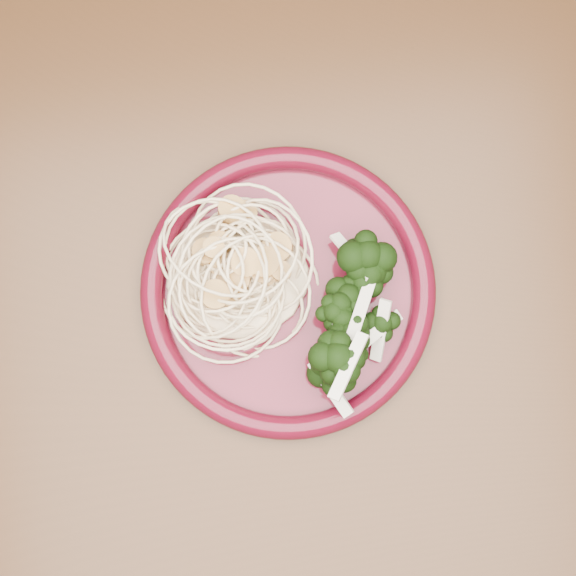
# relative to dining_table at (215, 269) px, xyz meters

# --- Properties ---
(dining_table) EXTENTS (1.20, 0.80, 0.75)m
(dining_table) POSITION_rel_dining_table_xyz_m (0.00, 0.00, 0.00)
(dining_table) COLOR #472814
(dining_table) RESTS_ON ground
(dinner_plate) EXTENTS (0.30, 0.30, 0.02)m
(dinner_plate) POSITION_rel_dining_table_xyz_m (0.06, -0.04, 0.11)
(dinner_plate) COLOR #55111F
(dinner_plate) RESTS_ON dining_table
(spaghetti_pile) EXTENTS (0.14, 0.13, 0.03)m
(spaghetti_pile) POSITION_rel_dining_table_xyz_m (0.02, -0.03, 0.12)
(spaghetti_pile) COLOR beige
(spaghetti_pile) RESTS_ON dinner_plate
(scallop_cluster) EXTENTS (0.14, 0.14, 0.04)m
(scallop_cluster) POSITION_rel_dining_table_xyz_m (0.02, -0.03, 0.15)
(scallop_cluster) COLOR #C48F43
(scallop_cluster) RESTS_ON spaghetti_pile
(broccoli_pile) EXTENTS (0.12, 0.15, 0.04)m
(broccoli_pile) POSITION_rel_dining_table_xyz_m (0.11, -0.06, 0.13)
(broccoli_pile) COLOR black
(broccoli_pile) RESTS_ON dinner_plate
(onion_garnish) EXTENTS (0.08, 0.10, 0.05)m
(onion_garnish) POSITION_rel_dining_table_xyz_m (0.11, -0.06, 0.15)
(onion_garnish) COLOR #ECE4CA
(onion_garnish) RESTS_ON broccoli_pile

